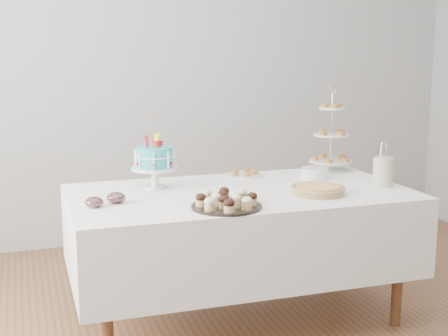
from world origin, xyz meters
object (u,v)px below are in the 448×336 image
object	(u,v)px
pie	(318,189)
pastry_plate	(244,173)
tiered_stand	(331,135)
jam_bowl_b	(94,202)
utensil_pitcher	(383,171)
cupcake_tray	(227,200)
table	(240,230)
plate_stack	(315,173)
jam_bowl_a	(116,198)
birthday_cake	(155,169)

from	to	relation	value
pie	pastry_plate	world-z (taller)	pie
tiered_stand	jam_bowl_b	xyz separation A→B (m)	(-1.61, -0.51, -0.21)
pie	utensil_pitcher	xyz separation A→B (m)	(0.45, 0.06, 0.07)
cupcake_tray	pastry_plate	world-z (taller)	cupcake_tray
table	utensil_pitcher	xyz separation A→B (m)	(0.84, -0.14, 0.32)
table	jam_bowl_b	world-z (taller)	jam_bowl_b
pastry_plate	jam_bowl_b	distance (m)	1.12
table	pastry_plate	xyz separation A→B (m)	(0.17, 0.40, 0.24)
cupcake_tray	pie	xyz separation A→B (m)	(0.58, 0.13, -0.01)
pastry_plate	pie	bearing A→B (deg)	-69.91
tiered_stand	utensil_pitcher	world-z (taller)	tiered_stand
plate_stack	jam_bowl_a	world-z (taller)	plate_stack
birthday_cake	tiered_stand	bearing A→B (deg)	21.74
cupcake_tray	jam_bowl_a	distance (m)	0.59
cupcake_tray	pastry_plate	size ratio (longest dim) A/B	1.53
birthday_cake	jam_bowl_a	distance (m)	0.40
jam_bowl_a	jam_bowl_b	size ratio (longest dim) A/B	1.05
table	pie	size ratio (longest dim) A/B	6.31
pastry_plate	jam_bowl_a	xyz separation A→B (m)	(-0.88, -0.45, 0.01)
cupcake_tray	pastry_plate	xyz separation A→B (m)	(0.36, 0.73, -0.02)
cupcake_tray	pie	distance (m)	0.60
table	tiered_stand	world-z (taller)	tiered_stand
utensil_pitcher	jam_bowl_b	bearing A→B (deg)	-166.84
jam_bowl_a	jam_bowl_b	xyz separation A→B (m)	(-0.12, -0.06, -0.00)
pie	utensil_pitcher	distance (m)	0.46
tiered_stand	jam_bowl_a	distance (m)	1.57
birthday_cake	cupcake_tray	distance (m)	0.61
cupcake_tray	birthday_cake	bearing A→B (deg)	114.37
tiered_stand	jam_bowl_b	bearing A→B (deg)	-162.34
tiered_stand	pie	bearing A→B (deg)	-123.12
tiered_stand	jam_bowl_a	xyz separation A→B (m)	(-1.49, -0.45, -0.21)
cupcake_tray	jam_bowl_b	xyz separation A→B (m)	(-0.64, 0.22, -0.01)
table	utensil_pitcher	bearing A→B (deg)	-9.28
cupcake_tray	jam_bowl_a	size ratio (longest dim) A/B	3.64
table	pie	distance (m)	0.51
jam_bowl_a	table	bearing A→B (deg)	4.41
table	pastry_plate	world-z (taller)	pastry_plate
birthday_cake	pastry_plate	bearing A→B (deg)	29.60
cupcake_tray	jam_bowl_a	bearing A→B (deg)	151.92
pie	table	bearing A→B (deg)	152.64
tiered_stand	pastry_plate	bearing A→B (deg)	180.00
pastry_plate	utensil_pitcher	xyz separation A→B (m)	(0.67, -0.54, 0.08)
cupcake_tray	plate_stack	bearing A→B (deg)	34.62
pastry_plate	jam_bowl_a	distance (m)	0.99
tiered_stand	plate_stack	xyz separation A→B (m)	(-0.22, -0.21, -0.20)
jam_bowl_a	utensil_pitcher	world-z (taller)	utensil_pitcher
birthday_cake	jam_bowl_b	xyz separation A→B (m)	(-0.39, -0.34, -0.09)
table	jam_bowl_b	xyz separation A→B (m)	(-0.83, -0.11, 0.25)
jam_bowl_b	pastry_plate	bearing A→B (deg)	27.17
birthday_cake	jam_bowl_a	size ratio (longest dim) A/B	4.15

